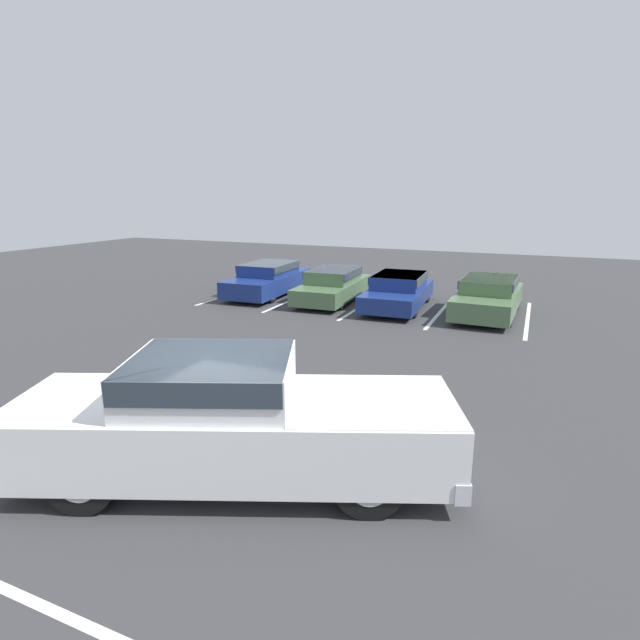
{
  "coord_description": "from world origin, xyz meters",
  "views": [
    {
      "loc": [
        3.94,
        -5.58,
        3.95
      ],
      "look_at": [
        -0.67,
        5.04,
        1.0
      ],
      "focal_mm": 28.0,
      "sensor_mm": 36.0,
      "label": 1
    }
  ],
  "objects_px": {
    "pickup_truck": "(236,420)",
    "parked_sedan_b": "(333,284)",
    "parked_sedan_c": "(399,290)",
    "parked_sedan_d": "(488,295)",
    "parked_sedan_a": "(268,278)"
  },
  "relations": [
    {
      "from": "pickup_truck",
      "to": "parked_sedan_c",
      "type": "bearing_deg",
      "value": 71.57
    },
    {
      "from": "parked_sedan_b",
      "to": "parked_sedan_d",
      "type": "bearing_deg",
      "value": 87.16
    },
    {
      "from": "pickup_truck",
      "to": "parked_sedan_d",
      "type": "relative_size",
      "value": 1.4
    },
    {
      "from": "parked_sedan_b",
      "to": "pickup_truck",
      "type": "bearing_deg",
      "value": 13.15
    },
    {
      "from": "pickup_truck",
      "to": "parked_sedan_a",
      "type": "relative_size",
      "value": 1.36
    },
    {
      "from": "pickup_truck",
      "to": "parked_sedan_d",
      "type": "height_order",
      "value": "pickup_truck"
    },
    {
      "from": "parked_sedan_c",
      "to": "parked_sedan_d",
      "type": "height_order",
      "value": "parked_sedan_d"
    },
    {
      "from": "parked_sedan_a",
      "to": "parked_sedan_b",
      "type": "height_order",
      "value": "parked_sedan_a"
    },
    {
      "from": "parked_sedan_a",
      "to": "parked_sedan_b",
      "type": "xyz_separation_m",
      "value": [
        2.82,
        -0.09,
        -0.03
      ]
    },
    {
      "from": "parked_sedan_b",
      "to": "parked_sedan_c",
      "type": "distance_m",
      "value": 2.55
    },
    {
      "from": "pickup_truck",
      "to": "parked_sedan_b",
      "type": "distance_m",
      "value": 12.21
    },
    {
      "from": "parked_sedan_c",
      "to": "parked_sedan_d",
      "type": "distance_m",
      "value": 3.03
    },
    {
      "from": "pickup_truck",
      "to": "parked_sedan_a",
      "type": "distance_m",
      "value": 13.33
    },
    {
      "from": "pickup_truck",
      "to": "parked_sedan_b",
      "type": "height_order",
      "value": "pickup_truck"
    },
    {
      "from": "parked_sedan_d",
      "to": "pickup_truck",
      "type": "bearing_deg",
      "value": -8.84
    }
  ]
}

